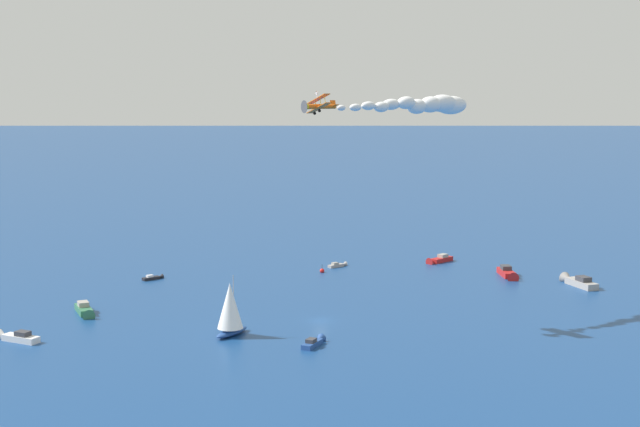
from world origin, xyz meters
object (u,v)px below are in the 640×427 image
marker_buoy (322,271)px  biplane_lead (319,106)px  motorboat_outer_ring_a (314,342)px  motorboat_outer_ring_c (85,311)px  motorboat_far_port (439,260)px  motorboat_trailing (154,278)px  motorboat_outer_ring_b (508,274)px  motorboat_offshore (577,282)px  motorboat_inshore (338,265)px  wingwalker_lead (317,94)px  sailboat_far_stbd (230,309)px  motorboat_ahead (16,337)px

marker_buoy → biplane_lead: bearing=95.5°
motorboat_outer_ring_a → marker_buoy: marker_buoy is taller
motorboat_outer_ring_c → motorboat_far_port: bearing=-138.5°
motorboat_outer_ring_c → motorboat_trailing: bearing=-96.6°
motorboat_far_port → motorboat_outer_ring_b: (-15.68, 15.93, 0.14)m
motorboat_outer_ring_c → motorboat_offshore: bearing=-159.3°
motorboat_outer_ring_a → marker_buoy: size_ratio=3.25×
motorboat_far_port → biplane_lead: (23.20, 60.60, 39.51)m
motorboat_far_port → motorboat_offshore: size_ratio=0.72×
motorboat_outer_ring_a → motorboat_outer_ring_c: bearing=-19.2°
motorboat_outer_ring_b → marker_buoy: motorboat_outer_ring_b is taller
motorboat_trailing → motorboat_outer_ring_a: motorboat_outer_ring_a is taller
motorboat_offshore → motorboat_outer_ring_a: motorboat_offshore is taller
motorboat_inshore → wingwalker_lead: size_ratio=3.09×
motorboat_inshore → motorboat_outer_ring_a: motorboat_outer_ring_a is taller
sailboat_far_stbd → motorboat_outer_ring_c: 33.61m
motorboat_inshore → motorboat_outer_ring_b: size_ratio=0.45×
motorboat_far_port → motorboat_inshore: bearing=18.9°
motorboat_ahead → motorboat_outer_ring_a: motorboat_ahead is taller
marker_buoy → biplane_lead: biplane_lead is taller
motorboat_outer_ring_a → motorboat_outer_ring_b: (-37.71, -60.96, 0.28)m
biplane_lead → wingwalker_lead: 2.15m
motorboat_ahead → motorboat_outer_ring_b: (-89.46, -64.13, 0.13)m
motorboat_outer_ring_b → sailboat_far_stbd: bearing=46.8°
marker_buoy → motorboat_offshore: bearing=172.4°
motorboat_inshore → biplane_lead: (-1.20, 52.26, 39.76)m
motorboat_ahead → motorboat_outer_ring_c: size_ratio=0.95×
sailboat_far_stbd → motorboat_trailing: size_ratio=2.34×
motorboat_far_port → biplane_lead: 75.97m
sailboat_far_stbd → motorboat_outer_ring_a: (-15.44, 4.32, -4.37)m
motorboat_trailing → motorboat_inshore: bearing=-154.3°
sailboat_far_stbd → motorboat_inshore: size_ratio=2.29×
motorboat_offshore → motorboat_outer_ring_a: (52.16, 53.49, -0.33)m
motorboat_ahead → motorboat_inshore: bearing=-124.6°
motorboat_trailing → motorboat_outer_ring_c: 33.13m
motorboat_outer_ring_a → motorboat_trailing: bearing=-48.9°
motorboat_outer_ring_b → wingwalker_lead: 72.18m
motorboat_inshore → motorboat_ahead: (49.39, 71.72, 0.26)m
motorboat_inshore → motorboat_offshore: size_ratio=0.42×
sailboat_far_stbd → marker_buoy: (-9.93, -56.91, -4.50)m
motorboat_inshore → motorboat_trailing: bearing=25.7°
motorboat_far_port → motorboat_outer_ring_c: 91.61m
sailboat_far_stbd → motorboat_trailing: bearing=-58.6°
motorboat_trailing → wingwalker_lead: wingwalker_lead is taller
motorboat_trailing → motorboat_outer_ring_b: size_ratio=0.44×
sailboat_far_stbd → motorboat_outer_ring_a: size_ratio=1.57×
motorboat_offshore → motorboat_outer_ring_c: (98.75, 37.28, -0.12)m
motorboat_outer_ring_b → marker_buoy: (43.22, -0.27, -0.41)m
motorboat_inshore → marker_buoy: size_ratio=2.23×
wingwalker_lead → motorboat_offshore: bearing=-145.6°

